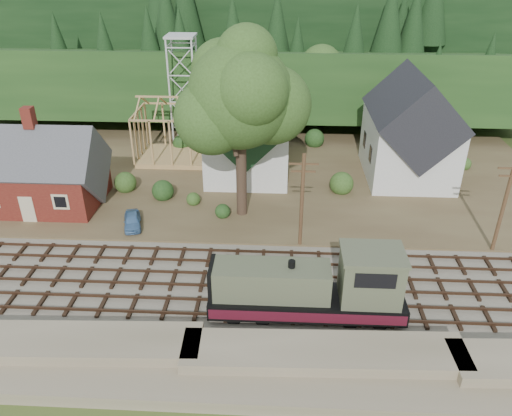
{
  "coord_description": "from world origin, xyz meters",
  "views": [
    {
      "loc": [
        5.31,
        -28.46,
        21.67
      ],
      "look_at": [
        3.46,
        6.0,
        3.0
      ],
      "focal_mm": 35.0,
      "sensor_mm": 36.0,
      "label": 1
    }
  ],
  "objects_px": {
    "locomotive": "(314,289)",
    "patio_set": "(5,194)",
    "car_blue": "(132,220)",
    "car_red": "(432,182)"
  },
  "relations": [
    {
      "from": "car_blue",
      "to": "car_red",
      "type": "bearing_deg",
      "value": 2.35
    },
    {
      "from": "locomotive",
      "to": "patio_set",
      "type": "distance_m",
      "value": 28.64
    },
    {
      "from": "car_blue",
      "to": "patio_set",
      "type": "bearing_deg",
      "value": 155.99
    },
    {
      "from": "locomotive",
      "to": "patio_set",
      "type": "relative_size",
      "value": 5.29
    },
    {
      "from": "car_blue",
      "to": "patio_set",
      "type": "xyz_separation_m",
      "value": [
        -11.44,
        1.65,
        1.4
      ]
    },
    {
      "from": "locomotive",
      "to": "patio_set",
      "type": "bearing_deg",
      "value": 155.62
    },
    {
      "from": "car_blue",
      "to": "car_red",
      "type": "distance_m",
      "value": 28.39
    },
    {
      "from": "locomotive",
      "to": "car_blue",
      "type": "relative_size",
      "value": 3.64
    },
    {
      "from": "locomotive",
      "to": "patio_set",
      "type": "xyz_separation_m",
      "value": [
        -26.09,
        11.82,
        0.11
      ]
    },
    {
      "from": "car_blue",
      "to": "car_red",
      "type": "relative_size",
      "value": 0.73
    }
  ]
}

